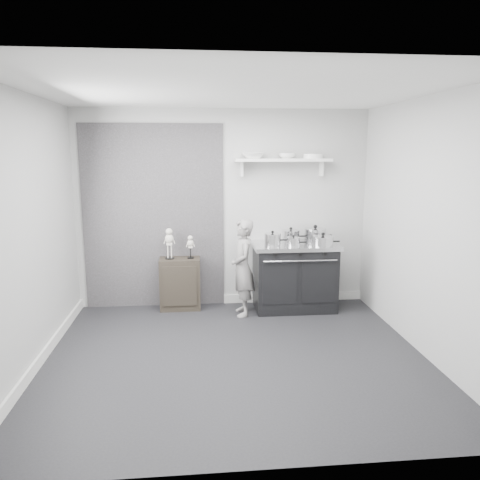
{
  "coord_description": "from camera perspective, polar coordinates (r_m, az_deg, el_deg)",
  "views": [
    {
      "loc": [
        -0.4,
        -4.61,
        2.14
      ],
      "look_at": [
        0.15,
        0.95,
        1.07
      ],
      "focal_mm": 35.0,
      "sensor_mm": 36.0,
      "label": 1
    }
  ],
  "objects": [
    {
      "name": "stove",
      "position": [
        6.45,
        6.63,
        -4.36
      ],
      "size": [
        1.14,
        0.71,
        0.91
      ],
      "color": "black",
      "rests_on": "ground"
    },
    {
      "name": "pot_back_left",
      "position": [
        6.46,
        6.21,
        0.52
      ],
      "size": [
        0.33,
        0.24,
        0.2
      ],
      "color": "silver",
      "rests_on": "stove"
    },
    {
      "name": "child",
      "position": [
        6.12,
        0.34,
        -3.4
      ],
      "size": [
        0.33,
        0.48,
        1.27
      ],
      "primitive_type": "imported",
      "rotation": [
        0.0,
        0.0,
        -1.52
      ],
      "color": "gray",
      "rests_on": "ground"
    },
    {
      "name": "plate_stack",
      "position": [
        6.48,
        8.9,
        10.07
      ],
      "size": [
        0.26,
        0.26,
        0.06
      ],
      "primitive_type": "cylinder",
      "color": "white",
      "rests_on": "wall_shelf"
    },
    {
      "name": "ground",
      "position": [
        5.1,
        -0.62,
        -14.02
      ],
      "size": [
        4.0,
        4.0,
        0.0
      ],
      "primitive_type": "plane",
      "color": "black",
      "rests_on": "ground"
    },
    {
      "name": "bowl_small",
      "position": [
        6.4,
        5.78,
        10.18
      ],
      "size": [
        0.22,
        0.22,
        0.07
      ],
      "primitive_type": "imported",
      "color": "white",
      "rests_on": "wall_shelf"
    },
    {
      "name": "side_cabinet",
      "position": [
        6.47,
        -7.31,
        -5.3
      ],
      "size": [
        0.54,
        0.32,
        0.71
      ],
      "primitive_type": "cube",
      "color": "black",
      "rests_on": "ground"
    },
    {
      "name": "room_shell",
      "position": [
        4.79,
        -1.88,
        4.81
      ],
      "size": [
        4.02,
        3.62,
        2.71
      ],
      "color": "#A7A7A5",
      "rests_on": "ground"
    },
    {
      "name": "pot_front_center",
      "position": [
        6.15,
        6.53,
        -0.21
      ],
      "size": [
        0.26,
        0.17,
        0.15
      ],
      "color": "silver",
      "rests_on": "stove"
    },
    {
      "name": "wall_shelf",
      "position": [
        6.4,
        5.26,
        9.59
      ],
      "size": [
        1.3,
        0.26,
        0.24
      ],
      "color": "white",
      "rests_on": "room_shell"
    },
    {
      "name": "pot_front_left",
      "position": [
        6.15,
        3.99,
        0.06
      ],
      "size": [
        0.31,
        0.22,
        0.2
      ],
      "color": "silver",
      "rests_on": "stove"
    },
    {
      "name": "bowl_large",
      "position": [
        6.33,
        1.62,
        10.25
      ],
      "size": [
        0.31,
        0.31,
        0.08
      ],
      "primitive_type": "imported",
      "color": "white",
      "rests_on": "wall_shelf"
    },
    {
      "name": "skeleton_full",
      "position": [
        6.34,
        -8.61,
        -0.15
      ],
      "size": [
        0.13,
        0.09,
        0.48
      ],
      "primitive_type": null,
      "color": "beige",
      "rests_on": "side_cabinet"
    },
    {
      "name": "pot_back_right",
      "position": [
        6.51,
        9.14,
        0.63
      ],
      "size": [
        0.38,
        0.3,
        0.23
      ],
      "color": "silver",
      "rests_on": "stove"
    },
    {
      "name": "pot_front_right",
      "position": [
        6.22,
        10.07,
        -0.11
      ],
      "size": [
        0.37,
        0.28,
        0.18
      ],
      "color": "silver",
      "rests_on": "stove"
    },
    {
      "name": "skeleton_torso",
      "position": [
        6.34,
        -6.07,
        -0.64
      ],
      "size": [
        0.1,
        0.06,
        0.36
      ],
      "primitive_type": null,
      "color": "beige",
      "rests_on": "side_cabinet"
    }
  ]
}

